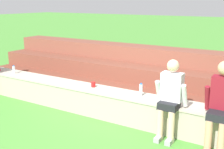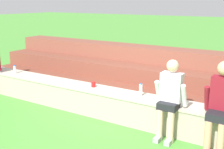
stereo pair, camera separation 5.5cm
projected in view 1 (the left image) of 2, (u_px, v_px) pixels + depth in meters
ground_plane at (104, 121)px, 5.79m from camera, size 80.00×80.00×0.00m
stone_seating_wall at (110, 103)px, 5.92m from camera, size 7.61×0.54×0.56m
brick_bleachers at (147, 77)px, 7.33m from camera, size 9.03×2.00×1.15m
person_left_of_center at (170, 97)px, 4.89m from camera, size 0.54×0.48×1.38m
person_center at (221, 103)px, 4.50m from camera, size 0.53×0.58×1.44m
water_bottle_near_left at (141, 90)px, 5.52m from camera, size 0.06×0.06×0.25m
water_bottle_near_right at (14, 70)px, 7.22m from camera, size 0.06×0.06×0.21m
plastic_cup_left_end at (93, 85)px, 6.10m from camera, size 0.09×0.09×0.11m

